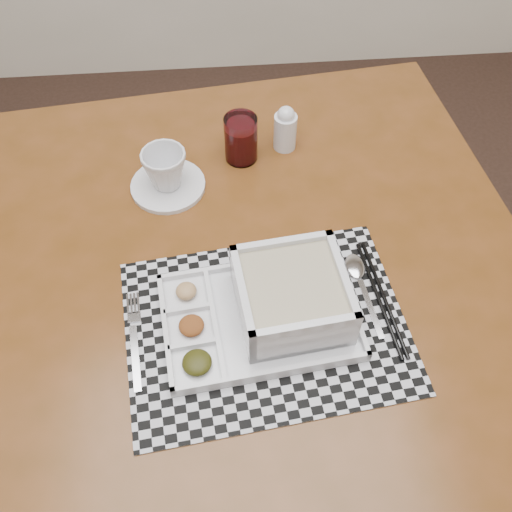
# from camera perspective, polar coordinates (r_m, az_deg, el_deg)

# --- Properties ---
(dining_table) EXTENTS (1.17, 1.17, 0.79)m
(dining_table) POSITION_cam_1_polar(r_m,az_deg,el_deg) (1.10, -0.92, -3.31)
(dining_table) COLOR #4A2B0D
(dining_table) RESTS_ON ground
(placemat) EXTENTS (0.50, 0.40, 0.00)m
(placemat) POSITION_cam_1_polar(r_m,az_deg,el_deg) (0.96, 0.99, -6.98)
(placemat) COLOR #B1B1B9
(placemat) RESTS_ON dining_table
(serving_tray) EXTENTS (0.34, 0.25, 0.10)m
(serving_tray) POSITION_cam_1_polar(r_m,az_deg,el_deg) (0.94, 2.53, -4.71)
(serving_tray) COLOR silver
(serving_tray) RESTS_ON placemat
(fork) EXTENTS (0.04, 0.19, 0.00)m
(fork) POSITION_cam_1_polar(r_m,az_deg,el_deg) (0.97, -11.92, -7.99)
(fork) COLOR silver
(fork) RESTS_ON placemat
(spoon) EXTENTS (0.04, 0.18, 0.01)m
(spoon) POSITION_cam_1_polar(r_m,az_deg,el_deg) (1.03, 10.10, -1.62)
(spoon) COLOR silver
(spoon) RESTS_ON placemat
(chopsticks) EXTENTS (0.04, 0.24, 0.01)m
(chopsticks) POSITION_cam_1_polar(r_m,az_deg,el_deg) (1.01, 12.42, -4.10)
(chopsticks) COLOR black
(chopsticks) RESTS_ON placemat
(saucer) EXTENTS (0.15, 0.15, 0.01)m
(saucer) POSITION_cam_1_polar(r_m,az_deg,el_deg) (1.17, -8.78, 6.97)
(saucer) COLOR silver
(saucer) RESTS_ON dining_table
(cup) EXTENTS (0.11, 0.11, 0.08)m
(cup) POSITION_cam_1_polar(r_m,az_deg,el_deg) (1.14, -9.07, 8.58)
(cup) COLOR silver
(cup) RESTS_ON saucer
(juice_glass) EXTENTS (0.07, 0.07, 0.10)m
(juice_glass) POSITION_cam_1_polar(r_m,az_deg,el_deg) (1.19, -1.51, 11.50)
(juice_glass) COLOR white
(juice_glass) RESTS_ON dining_table
(creamer_bottle) EXTENTS (0.05, 0.05, 0.10)m
(creamer_bottle) POSITION_cam_1_polar(r_m,az_deg,el_deg) (1.21, 2.94, 12.62)
(creamer_bottle) COLOR silver
(creamer_bottle) RESTS_ON dining_table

